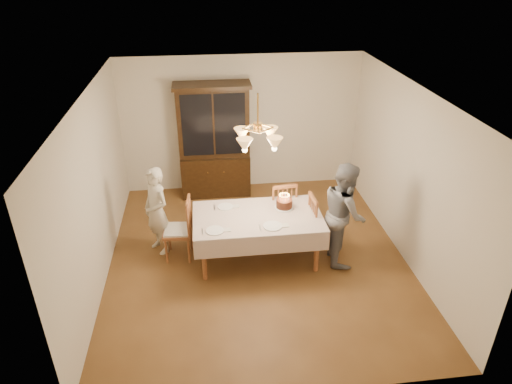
{
  "coord_description": "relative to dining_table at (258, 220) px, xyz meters",
  "views": [
    {
      "loc": [
        -0.72,
        -5.73,
        4.24
      ],
      "look_at": [
        0.0,
        0.2,
        1.05
      ],
      "focal_mm": 32.0,
      "sensor_mm": 36.0,
      "label": 1
    }
  ],
  "objects": [
    {
      "name": "chair_left_end",
      "position": [
        -1.19,
        0.19,
        -0.23
      ],
      "size": [
        0.46,
        0.47,
        1.0
      ],
      "color": "brown",
      "rests_on": "ground"
    },
    {
      "name": "birthday_cake",
      "position": [
        0.43,
        0.19,
        0.15
      ],
      "size": [
        0.3,
        0.3,
        0.23
      ],
      "color": "white",
      "rests_on": "dining_table"
    },
    {
      "name": "room_shell",
      "position": [
        0.0,
        0.0,
        0.9
      ],
      "size": [
        5.0,
        5.0,
        5.0
      ],
      "color": "white",
      "rests_on": "ground"
    },
    {
      "name": "place_setting_near_right",
      "position": [
        0.19,
        -0.32,
        0.08
      ],
      "size": [
        0.42,
        0.27,
        0.02
      ],
      "color": "white",
      "rests_on": "dining_table"
    },
    {
      "name": "place_setting_near_left",
      "position": [
        -0.63,
        -0.34,
        0.08
      ],
      "size": [
        0.4,
        0.25,
        0.02
      ],
      "color": "white",
      "rests_on": "dining_table"
    },
    {
      "name": "place_setting_far_left",
      "position": [
        -0.45,
        0.31,
        0.08
      ],
      "size": [
        0.38,
        0.24,
        0.02
      ],
      "color": "white",
      "rests_on": "dining_table"
    },
    {
      "name": "chair_far_side",
      "position": [
        0.47,
        0.65,
        -0.24
      ],
      "size": [
        0.49,
        0.47,
        1.0
      ],
      "color": "brown",
      "rests_on": "ground"
    },
    {
      "name": "adult_in_grey",
      "position": [
        1.27,
        -0.14,
        0.11
      ],
      "size": [
        0.65,
        0.81,
        1.59
      ],
      "primitive_type": "imported",
      "rotation": [
        0.0,
        0.0,
        1.51
      ],
      "color": "slate",
      "rests_on": "ground"
    },
    {
      "name": "china_hutch",
      "position": [
        -0.54,
        2.25,
        0.36
      ],
      "size": [
        1.38,
        0.54,
        2.16
      ],
      "color": "black",
      "rests_on": "ground"
    },
    {
      "name": "ground",
      "position": [
        0.0,
        0.0,
        -0.68
      ],
      "size": [
        5.0,
        5.0,
        0.0
      ],
      "primitive_type": "plane",
      "color": "brown",
      "rests_on": "ground"
    },
    {
      "name": "elderly_woman",
      "position": [
        -1.5,
        0.41,
        0.02
      ],
      "size": [
        0.58,
        0.61,
        1.41
      ],
      "primitive_type": "imported",
      "rotation": [
        0.0,
        0.0,
        -0.91
      ],
      "color": "beige",
      "rests_on": "ground"
    },
    {
      "name": "chandelier",
      "position": [
        -0.0,
        -0.0,
        1.29
      ],
      "size": [
        0.62,
        0.62,
        0.73
      ],
      "color": "#BF8C3F",
      "rests_on": "ground"
    },
    {
      "name": "chair_right_end",
      "position": [
        1.02,
        0.05,
        -0.24
      ],
      "size": [
        0.44,
        0.46,
        1.0
      ],
      "color": "brown",
      "rests_on": "ground"
    },
    {
      "name": "dining_table",
      "position": [
        0.0,
        0.0,
        0.0
      ],
      "size": [
        1.9,
        1.1,
        0.76
      ],
      "color": "brown",
      "rests_on": "ground"
    }
  ]
}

